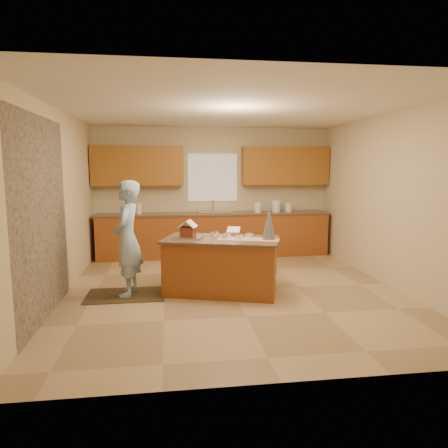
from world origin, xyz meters
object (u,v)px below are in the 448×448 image
(island_base, at_px, (221,267))
(boy, at_px, (127,238))
(gingerbread_house, at_px, (188,230))
(tinsel_tree, at_px, (269,223))

(island_base, relative_size, boy, 0.96)
(boy, distance_m, gingerbread_house, 0.89)
(tinsel_tree, distance_m, boy, 2.07)
(island_base, bearing_deg, tinsel_tree, 3.67)
(boy, xyz_separation_m, gingerbread_house, (0.88, 0.06, 0.09))
(island_base, distance_m, boy, 1.44)
(boy, bearing_deg, island_base, 95.61)
(boy, relative_size, gingerbread_house, 5.35)
(island_base, xyz_separation_m, tinsel_tree, (0.68, -0.17, 0.68))
(gingerbread_house, bearing_deg, boy, -175.91)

